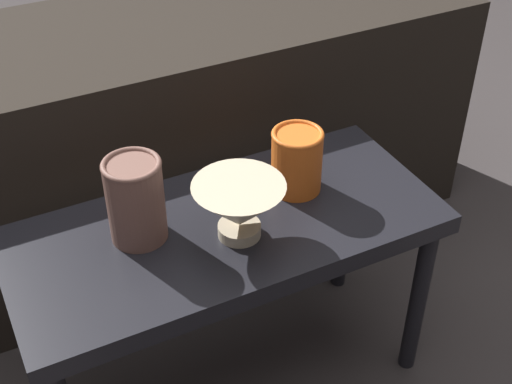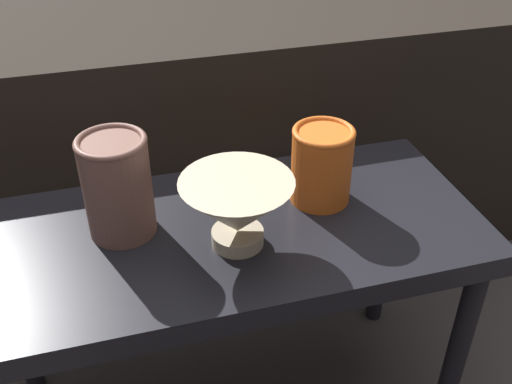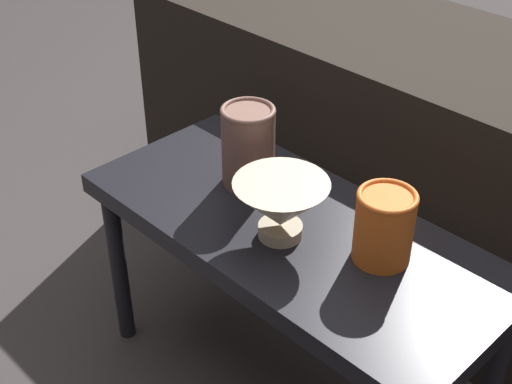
{
  "view_description": "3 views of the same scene",
  "coord_description": "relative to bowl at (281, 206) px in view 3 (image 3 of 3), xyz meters",
  "views": [
    {
      "loc": [
        -0.41,
        -0.93,
        1.29
      ],
      "look_at": [
        0.04,
        -0.05,
        0.54
      ],
      "focal_mm": 50.0,
      "sensor_mm": 36.0,
      "label": 1
    },
    {
      "loc": [
        -0.15,
        -0.73,
        1.02
      ],
      "look_at": [
        0.04,
        -0.05,
        0.54
      ],
      "focal_mm": 42.0,
      "sensor_mm": 36.0,
      "label": 2
    },
    {
      "loc": [
        0.69,
        -0.77,
        1.22
      ],
      "look_at": [
        -0.03,
        -0.07,
        0.53
      ],
      "focal_mm": 50.0,
      "sensor_mm": 36.0,
      "label": 3
    }
  ],
  "objects": [
    {
      "name": "couch_backdrop",
      "position": [
        -0.01,
        0.59,
        -0.2
      ],
      "size": [
        1.72,
        0.5,
        0.61
      ],
      "color": "black",
      "rests_on": "ground_plane"
    },
    {
      "name": "vase_colorful_right",
      "position": [
        0.16,
        0.08,
        0.0
      ],
      "size": [
        0.1,
        0.1,
        0.13
      ],
      "color": "orange",
      "rests_on": "table"
    },
    {
      "name": "bowl",
      "position": [
        0.0,
        0.0,
        0.0
      ],
      "size": [
        0.17,
        0.17,
        0.11
      ],
      "color": "#C1B293",
      "rests_on": "table"
    },
    {
      "name": "table",
      "position": [
        -0.01,
        0.04,
        -0.12
      ],
      "size": [
        0.81,
        0.36,
        0.44
      ],
      "color": "black",
      "rests_on": "ground_plane"
    },
    {
      "name": "vase_textured_left",
      "position": [
        -0.16,
        0.08,
        0.02
      ],
      "size": [
        0.1,
        0.1,
        0.16
      ],
      "color": "brown",
      "rests_on": "table"
    }
  ]
}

